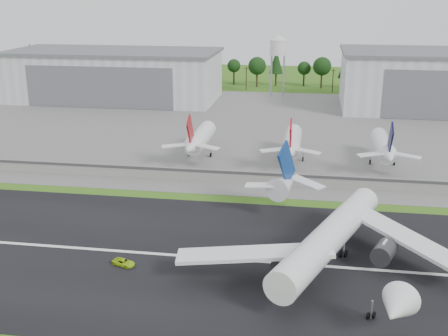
% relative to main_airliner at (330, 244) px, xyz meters
% --- Properties ---
extents(ground, '(600.00, 600.00, 0.00)m').
position_rel_main_airliner_xyz_m(ground, '(-16.84, -9.59, -4.89)').
color(ground, '#2E6618').
rests_on(ground, ground).
extents(runway, '(320.00, 60.00, 0.10)m').
position_rel_main_airliner_xyz_m(runway, '(-16.84, 0.41, -4.84)').
color(runway, black).
rests_on(runway, ground).
extents(runway_centerline, '(220.00, 1.00, 0.02)m').
position_rel_main_airliner_xyz_m(runway_centerline, '(-16.84, 0.41, -4.78)').
color(runway_centerline, white).
rests_on(runway_centerline, runway).
extents(apron, '(320.00, 150.00, 0.10)m').
position_rel_main_airliner_xyz_m(apron, '(-16.84, 110.41, -4.84)').
color(apron, slate).
rests_on(apron, ground).
extents(blast_fence, '(240.00, 0.61, 3.50)m').
position_rel_main_airliner_xyz_m(blast_fence, '(-16.84, 45.39, -3.09)').
color(blast_fence, gray).
rests_on(blast_fence, ground).
extents(hangar_west, '(97.00, 44.00, 23.20)m').
position_rel_main_airliner_xyz_m(hangar_west, '(-96.84, 155.33, 6.74)').
color(hangar_west, silver).
rests_on(hangar_west, ground).
extents(water_tower, '(8.40, 8.40, 29.40)m').
position_rel_main_airliner_xyz_m(water_tower, '(-21.84, 175.41, 19.66)').
color(water_tower, '#99999E').
rests_on(water_tower, ground).
extents(utility_poles, '(230.00, 3.00, 12.00)m').
position_rel_main_airliner_xyz_m(utility_poles, '(-16.84, 190.41, -4.89)').
color(utility_poles, black).
rests_on(utility_poles, ground).
extents(treeline, '(320.00, 16.00, 22.00)m').
position_rel_main_airliner_xyz_m(treeline, '(-16.84, 205.41, -4.89)').
color(treeline, black).
rests_on(treeline, ground).
extents(main_airliner, '(53.35, 57.26, 18.17)m').
position_rel_main_airliner_xyz_m(main_airliner, '(0.00, 0.00, 0.00)').
color(main_airliner, white).
rests_on(main_airliner, runway).
extents(ground_vehicle, '(4.99, 3.44, 1.27)m').
position_rel_main_airliner_xyz_m(ground_vehicle, '(-38.60, -5.27, -4.16)').
color(ground_vehicle, '#A7D118').
rests_on(ground_vehicle, runway).
extents(parked_jet_red_a, '(7.36, 31.29, 16.51)m').
position_rel_main_airliner_xyz_m(parked_jet_red_a, '(-38.68, 66.94, 1.12)').
color(parked_jet_red_a, white).
rests_on(parked_jet_red_a, ground).
extents(parked_jet_red_b, '(7.36, 31.29, 16.46)m').
position_rel_main_airliner_xyz_m(parked_jet_red_b, '(-10.04, 66.93, 1.07)').
color(parked_jet_red_b, white).
rests_on(parked_jet_red_b, ground).
extents(parked_jet_navy, '(7.36, 31.29, 16.41)m').
position_rel_main_airliner_xyz_m(parked_jet_navy, '(16.95, 66.92, 1.03)').
color(parked_jet_navy, white).
rests_on(parked_jet_navy, ground).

